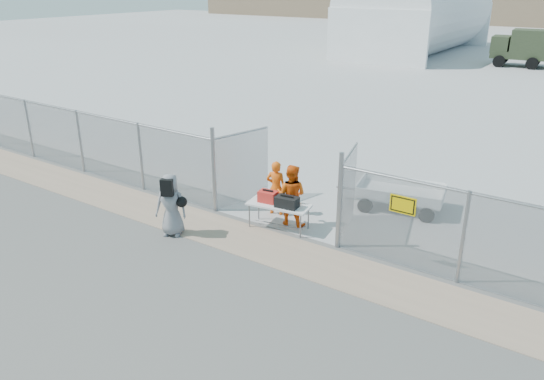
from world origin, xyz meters
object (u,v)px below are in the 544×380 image
Objects in this scene: security_worker_left at (276,188)px; visitor at (171,205)px; folding_table at (279,216)px; utility_trailer at (400,196)px; security_worker_right at (291,195)px.

visitor is at bearing 44.15° from security_worker_left.
security_worker_left is at bearing 33.44° from visitor.
utility_trailer is at bearing 46.04° from folding_table.
visitor reaches higher than security_worker_left.
visitor is (-2.28, -2.26, -0.03)m from security_worker_right.
security_worker_right is at bearing 18.62° from visitor.
security_worker_right reaches higher than folding_table.
security_worker_left is 0.92× the size of security_worker_right.
folding_table is 1.00× the size of visitor.
visitor is 0.53× the size of utility_trailer.
folding_table is at bearing 15.04° from visitor.
security_worker_right is 3.46m from utility_trailer.
visitor reaches higher than utility_trailer.
security_worker_right is at bearing 61.07° from folding_table.
visitor is (-1.54, -2.62, 0.04)m from security_worker_left.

